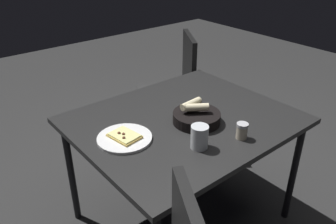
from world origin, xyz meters
TOP-DOWN VIEW (x-y plane):
  - ground at (0.00, 0.00)m, footprint 8.00×8.00m
  - dining_table at (0.00, 0.00)m, footprint 0.96×1.16m
  - pizza_plate at (-0.02, -0.37)m, footprint 0.27×0.27m
  - bread_basket at (0.08, 0.02)m, footprint 0.25×0.25m
  - beer_glass at (0.26, -0.13)m, footprint 0.08×0.08m
  - pepper_shaker at (0.33, 0.08)m, footprint 0.06×0.06m
  - chair_near at (-0.75, 0.58)m, footprint 0.61×0.61m

SIDE VIEW (x-z plane):
  - ground at x=0.00m, z-range 0.00..0.00m
  - chair_near at x=-0.75m, z-range 0.06..0.98m
  - dining_table at x=0.00m, z-range 0.30..1.03m
  - pizza_plate at x=-0.02m, z-range 0.71..0.75m
  - bread_basket at x=0.08m, z-range 0.70..0.81m
  - pepper_shaker at x=0.33m, z-range 0.72..0.80m
  - beer_glass at x=0.26m, z-range 0.72..0.83m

